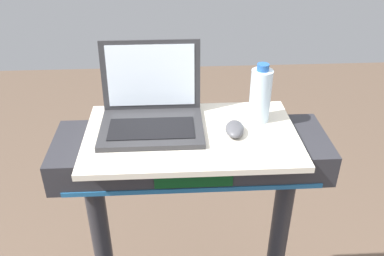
% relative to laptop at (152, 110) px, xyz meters
% --- Properties ---
extents(desk_board, '(0.69, 0.41, 0.02)m').
position_rel_laptop_xyz_m(desk_board, '(0.13, -0.07, -0.06)').
color(desk_board, beige).
rests_on(desk_board, treadmill_base).
extents(laptop, '(0.33, 0.27, 0.26)m').
position_rel_laptop_xyz_m(laptop, '(0.00, 0.00, 0.00)').
color(laptop, '#2D2D30').
rests_on(laptop, desk_board).
extents(computer_mouse, '(0.07, 0.11, 0.03)m').
position_rel_laptop_xyz_m(computer_mouse, '(0.27, -0.08, -0.03)').
color(computer_mouse, '#4C4C51').
rests_on(computer_mouse, desk_board).
extents(water_bottle, '(0.07, 0.07, 0.20)m').
position_rel_laptop_xyz_m(water_bottle, '(0.36, 0.01, 0.04)').
color(water_bottle, silver).
rests_on(water_bottle, desk_board).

